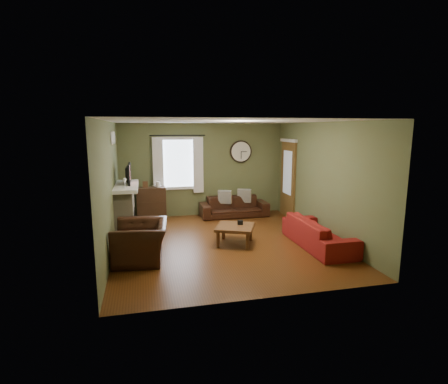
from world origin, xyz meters
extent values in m
cube|color=#522A0F|center=(0.00, 0.00, 0.00)|extent=(4.60, 5.20, 0.00)
cube|color=white|center=(0.00, 0.00, 2.60)|extent=(4.60, 5.20, 0.00)
cube|color=#5B633B|center=(-2.30, 0.00, 1.30)|extent=(0.00, 5.20, 2.60)
cube|color=#5B633B|center=(2.30, 0.00, 1.30)|extent=(0.00, 5.20, 2.60)
cube|color=#5B633B|center=(0.00, 2.60, 1.30)|extent=(4.60, 0.00, 2.60)
cube|color=#5B633B|center=(0.00, -2.60, 1.30)|extent=(4.60, 0.00, 2.60)
cube|color=#9D957A|center=(-2.10, 1.15, 0.55)|extent=(0.40, 1.40, 1.10)
cube|color=black|center=(-1.91, 1.15, 0.30)|extent=(0.04, 0.60, 0.55)
cube|color=white|center=(-2.07, 1.15, 1.14)|extent=(0.58, 1.60, 0.08)
imported|color=black|center=(-2.05, 1.30, 1.35)|extent=(0.08, 0.60, 0.35)
cube|color=#994C3F|center=(-1.97, 1.30, 1.41)|extent=(0.02, 0.62, 0.36)
cylinder|color=white|center=(-2.28, 0.80, 2.25)|extent=(0.28, 0.28, 0.03)
cylinder|color=white|center=(-2.28, 1.15, 2.25)|extent=(0.28, 0.28, 0.03)
cylinder|color=white|center=(-2.28, 1.50, 2.25)|extent=(0.28, 0.28, 0.03)
cylinder|color=black|center=(-0.70, 2.48, 2.27)|extent=(0.03, 0.03, 1.50)
cube|color=white|center=(-1.25, 2.48, 1.45)|extent=(0.28, 0.04, 1.55)
cube|color=white|center=(-0.15, 2.48, 1.45)|extent=(0.28, 0.04, 1.55)
cube|color=brown|center=(2.27, 1.85, 1.05)|extent=(0.05, 0.90, 2.10)
imported|color=#57351D|center=(-1.37, 2.31, 0.96)|extent=(0.28, 0.30, 0.02)
imported|color=black|center=(0.81, 2.21, 0.28)|extent=(1.90, 0.74, 0.56)
cube|color=gray|center=(0.57, 2.29, 0.55)|extent=(0.39, 0.26, 0.37)
cube|color=gray|center=(1.15, 2.34, 0.55)|extent=(0.40, 0.27, 0.39)
imported|color=maroon|center=(1.89, -0.68, 0.29)|extent=(0.79, 2.02, 0.59)
imported|color=black|center=(-1.75, -0.64, 0.36)|extent=(1.07, 1.20, 0.73)
cube|color=black|center=(0.35, -0.07, 0.40)|extent=(0.14, 0.14, 0.09)
camera|label=1|loc=(-1.65, -7.11, 2.47)|focal=28.00mm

